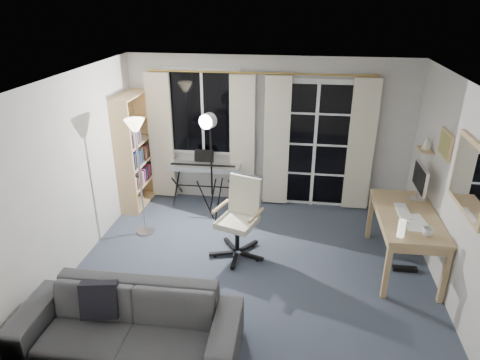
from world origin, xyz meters
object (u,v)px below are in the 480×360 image
monitor (420,179)px  mug (428,231)px  bookshelf (133,155)px  torchiere_lamp (137,143)px  keyboard_piano (203,168)px  studio_light (209,134)px  office_chair (242,210)px  sofa (126,316)px  desk (407,221)px

monitor → mug: size_ratio=4.39×
bookshelf → torchiere_lamp: (0.45, -0.88, 0.50)m
bookshelf → keyboard_piano: bearing=9.6°
torchiere_lamp → studio_light: (0.87, 0.55, 0.00)m
keyboard_piano → monitor: size_ratio=2.18×
office_chair → sofa: bearing=-94.4°
desk → sofa: (-2.91, -1.87, -0.24)m
desk → office_chair: bearing=177.9°
mug → monitor: bearing=84.2°
bookshelf → monitor: (4.20, -0.76, 0.17)m
studio_light → sofa: bearing=-74.1°
monitor → mug: (-0.10, -0.95, -0.23)m
keyboard_piano → sofa: keyboard_piano is taller
studio_light → desk: 2.91m
torchiere_lamp → sofa: size_ratio=0.79×
keyboard_piano → bookshelf: bearing=-172.8°
studio_light → desk: size_ratio=1.22×
bookshelf → torchiere_lamp: bookshelf is taller
bookshelf → keyboard_piano: bookshelf is taller
torchiere_lamp → office_chair: size_ratio=1.61×
bookshelf → desk: bookshelf is taller
torchiere_lamp → office_chair: bearing=-10.6°
office_chair → monitor: (2.27, 0.39, 0.42)m
bookshelf → torchiere_lamp: 1.11m
bookshelf → mug: 4.45m
keyboard_piano → mug: 3.54m
torchiere_lamp → sofa: (0.64, -2.20, -0.96)m
bookshelf → torchiere_lamp: size_ratio=1.08×
torchiere_lamp → desk: torchiere_lamp is taller
office_chair → desk: office_chair is taller
keyboard_piano → mug: bearing=-33.4°
keyboard_piano → studio_light: (0.22, -0.49, 0.73)m
studio_light → sofa: (-0.23, -2.76, -0.96)m
studio_light → mug: 3.16m
desk → mug: mug is taller
office_chair → mug: office_chair is taller
office_chair → mug: (2.18, -0.56, 0.19)m
torchiere_lamp → mug: bearing=-12.9°
torchiere_lamp → mug: torchiere_lamp is taller
torchiere_lamp → sofa: bearing=-73.8°
office_chair → sofa: size_ratio=0.49×
office_chair → monitor: bearing=28.8°
desk → mug: 0.53m
desk → mug: (0.10, -0.50, 0.16)m
keyboard_piano → mug: keyboard_piano is taller
studio_light → torchiere_lamp: bearing=-126.9°
desk → monitor: monitor is taller
desk → mug: bearing=-79.2°
keyboard_piano → monitor: 3.25m
torchiere_lamp → office_chair: (1.48, -0.28, -0.75)m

